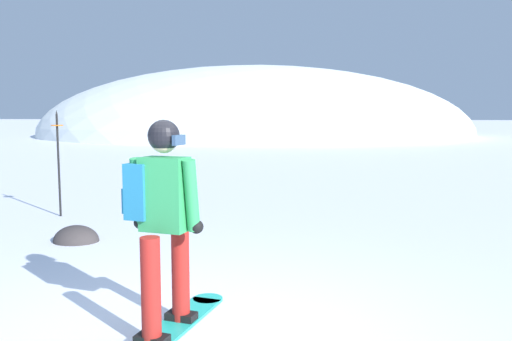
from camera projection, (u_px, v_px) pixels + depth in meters
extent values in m
ellipsoid|color=white|center=(253.00, 135.00, 43.36)|extent=(34.70, 31.23, 11.17)
cube|color=#23B7A3|center=(168.00, 332.00, 4.18)|extent=(0.52, 1.58, 0.02)
cylinder|color=#23B7A3|center=(208.00, 299.00, 4.91)|extent=(0.28, 0.28, 0.02)
cube|color=black|center=(181.00, 316.00, 4.40)|extent=(0.27, 0.18, 0.06)
cube|color=black|center=(152.00, 339.00, 3.95)|extent=(0.27, 0.18, 0.06)
cylinder|color=maroon|center=(181.00, 272.00, 4.36)|extent=(0.15, 0.15, 0.82)
cylinder|color=maroon|center=(151.00, 291.00, 3.91)|extent=(0.15, 0.15, 0.82)
cube|color=#2D9351|center=(165.00, 194.00, 4.06)|extent=(0.39, 0.27, 0.58)
cylinder|color=#2D9351|center=(139.00, 193.00, 4.13)|extent=(0.13, 0.19, 0.57)
cylinder|color=#2D9351|center=(191.00, 196.00, 3.98)|extent=(0.13, 0.19, 0.57)
sphere|color=black|center=(141.00, 222.00, 4.20)|extent=(0.11, 0.11, 0.11)
sphere|color=black|center=(196.00, 227.00, 4.04)|extent=(0.11, 0.11, 0.11)
cube|color=teal|center=(142.00, 190.00, 4.12)|extent=(0.22, 0.30, 0.44)
cube|color=teal|center=(132.00, 200.00, 4.16)|extent=(0.09, 0.21, 0.20)
sphere|color=beige|center=(164.00, 140.00, 4.01)|extent=(0.21, 0.21, 0.21)
sphere|color=black|center=(164.00, 136.00, 4.01)|extent=(0.25, 0.25, 0.25)
cube|color=navy|center=(179.00, 140.00, 3.97)|extent=(0.06, 0.17, 0.08)
cylinder|color=black|center=(59.00, 166.00, 8.87)|extent=(0.04, 0.04, 1.74)
cylinder|color=orange|center=(57.00, 125.00, 8.80)|extent=(0.20, 0.20, 0.02)
cone|color=black|center=(56.00, 112.00, 8.77)|extent=(0.04, 0.04, 0.08)
ellipsoid|color=#383333|center=(76.00, 241.00, 7.19)|extent=(0.64, 0.54, 0.45)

